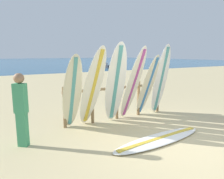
% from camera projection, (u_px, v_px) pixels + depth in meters
% --- Properties ---
extents(ground_plane, '(120.00, 120.00, 0.00)m').
position_uv_depth(ground_plane, '(187.00, 146.00, 4.35)').
color(ground_plane, '#CCB784').
extents(ocean_water, '(120.00, 80.00, 0.01)m').
position_uv_depth(ocean_water, '(12.00, 61.00, 54.34)').
color(ocean_water, '#1E5984').
rests_on(ocean_water, ground).
extents(surfboard_rack, '(3.28, 0.09, 1.09)m').
position_uv_depth(surfboard_rack, '(117.00, 97.00, 6.12)').
color(surfboard_rack, olive).
rests_on(surfboard_rack, ground).
extents(surfboard_leaning_far_left, '(0.49, 0.81, 1.95)m').
position_uv_depth(surfboard_leaning_far_left, '(72.00, 93.00, 5.10)').
color(surfboard_leaning_far_left, beige).
rests_on(surfboard_leaning_far_left, ground).
extents(surfboard_leaning_left, '(0.74, 1.07, 2.14)m').
position_uv_depth(surfboard_leaning_left, '(93.00, 88.00, 5.29)').
color(surfboard_leaning_left, white).
rests_on(surfboard_leaning_left, ground).
extents(surfboard_leaning_center_left, '(0.67, 0.95, 2.24)m').
position_uv_depth(surfboard_leaning_center_left, '(116.00, 84.00, 5.54)').
color(surfboard_leaning_center_left, white).
rests_on(surfboard_leaning_center_left, ground).
extents(surfboard_leaning_center, '(0.62, 1.02, 2.16)m').
position_uv_depth(surfboard_leaning_center, '(133.00, 84.00, 5.86)').
color(surfboard_leaning_center, silver).
rests_on(surfboard_leaning_center, ground).
extents(surfboard_leaning_center_right, '(0.66, 0.87, 1.92)m').
position_uv_depth(surfboard_leaning_center_right, '(148.00, 86.00, 6.27)').
color(surfboard_leaning_center_right, beige).
rests_on(surfboard_leaning_center_right, ground).
extents(surfboard_leaning_right, '(0.56, 0.61, 2.24)m').
position_uv_depth(surfboard_leaning_right, '(161.00, 80.00, 6.51)').
color(surfboard_leaning_right, white).
rests_on(surfboard_leaning_right, ground).
extents(surfboard_lying_on_sand, '(2.58, 0.77, 0.08)m').
position_uv_depth(surfboard_lying_on_sand, '(160.00, 139.00, 4.63)').
color(surfboard_lying_on_sand, white).
rests_on(surfboard_lying_on_sand, ground).
extents(beachgoer_standing, '(0.29, 0.28, 1.55)m').
position_uv_depth(beachgoer_standing, '(21.00, 107.00, 4.23)').
color(beachgoer_standing, '#3F9966').
rests_on(beachgoer_standing, ground).
extents(small_boat_offshore, '(1.60, 2.88, 0.71)m').
position_uv_depth(small_boat_offshore, '(104.00, 66.00, 29.86)').
color(small_boat_offshore, '#333842').
rests_on(small_boat_offshore, ocean_water).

